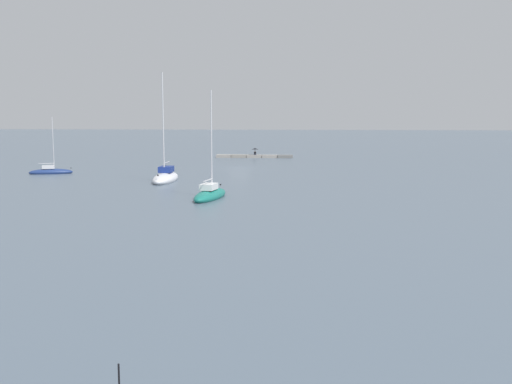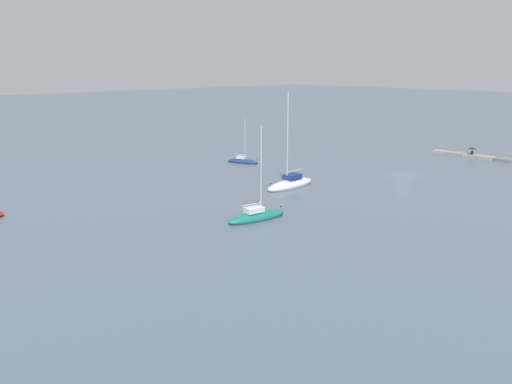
% 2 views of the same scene
% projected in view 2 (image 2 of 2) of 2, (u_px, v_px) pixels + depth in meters
% --- Properties ---
extents(ground_plane, '(500.00, 500.00, 0.00)m').
position_uv_depth(ground_plane, '(404.00, 175.00, 75.67)').
color(ground_plane, slate).
extents(seawall_pier, '(13.90, 1.73, 0.53)m').
position_uv_depth(seawall_pier, '(471.00, 156.00, 90.18)').
color(seawall_pier, slate).
rests_on(seawall_pier, ground_plane).
extents(person_seated_dark_left, '(0.48, 0.66, 0.73)m').
position_uv_depth(person_seated_dark_left, '(472.00, 153.00, 89.94)').
color(person_seated_dark_left, '#1E2333').
rests_on(person_seated_dark_left, seawall_pier).
extents(umbrella_open_black, '(1.28, 1.28, 1.28)m').
position_uv_depth(umbrella_open_black, '(472.00, 148.00, 89.73)').
color(umbrella_open_black, black).
rests_on(umbrella_open_black, seawall_pier).
extents(sailboat_white_mid, '(2.80, 8.51, 12.71)m').
position_uv_depth(sailboat_white_mid, '(290.00, 184.00, 68.26)').
color(sailboat_white_mid, silver).
rests_on(sailboat_white_mid, ground_plane).
extents(sailboat_teal_far, '(2.93, 7.14, 10.08)m').
position_uv_depth(sailboat_teal_far, '(256.00, 216.00, 53.97)').
color(sailboat_teal_far, '#197266').
rests_on(sailboat_teal_far, ground_plane).
extents(sailboat_navy_outer, '(5.66, 3.37, 7.62)m').
position_uv_depth(sailboat_navy_outer, '(243.00, 161.00, 85.08)').
color(sailboat_navy_outer, navy).
rests_on(sailboat_navy_outer, ground_plane).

